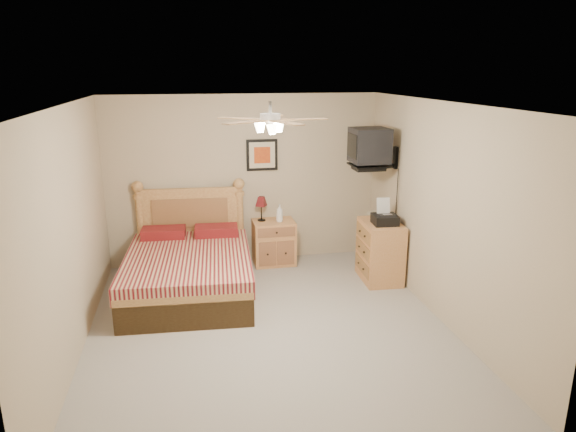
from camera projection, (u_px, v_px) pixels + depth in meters
floor at (269, 328)px, 5.83m from camera, size 4.50×4.50×0.00m
ceiling at (267, 104)px, 5.14m from camera, size 4.00×4.50×0.04m
wall_back at (244, 180)px, 7.61m from camera, size 4.00×0.04×2.50m
wall_front at (323, 320)px, 3.36m from camera, size 4.00×0.04×2.50m
wall_left at (70, 234)px, 5.11m from camera, size 0.04×4.50×2.50m
wall_right at (441, 213)px, 5.86m from camera, size 0.04×4.50×2.50m
bed at (187, 246)px, 6.54m from camera, size 1.67×2.12×1.32m
nightstand at (274, 242)px, 7.70m from camera, size 0.61×0.46×0.66m
table_lamp at (261, 209)px, 7.59m from camera, size 0.25×0.25×0.37m
lotion_bottle at (280, 213)px, 7.55m from camera, size 0.10×0.10×0.26m
framed_picture at (262, 155)px, 7.53m from camera, size 0.46×0.04×0.46m
dresser at (380, 251)px, 7.07m from camera, size 0.52×0.73×0.83m
fax_machine at (385, 212)px, 6.83m from camera, size 0.34×0.36×0.34m
magazine_lower at (373, 216)px, 7.22m from camera, size 0.30×0.34×0.03m
magazine_upper at (373, 213)px, 7.25m from camera, size 0.21×0.28×0.02m
wall_tv at (380, 148)px, 6.92m from camera, size 0.56×0.46×0.58m
ceiling_fan at (270, 120)px, 4.99m from camera, size 1.14×1.14×0.28m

